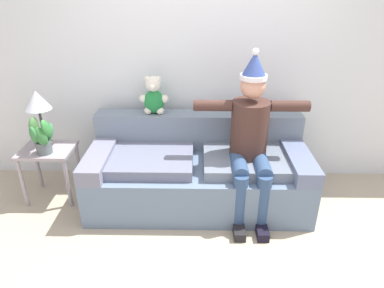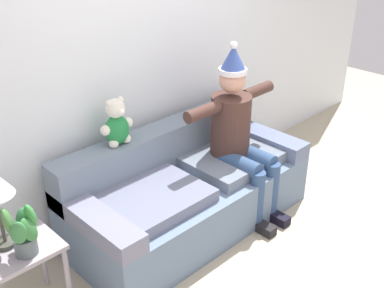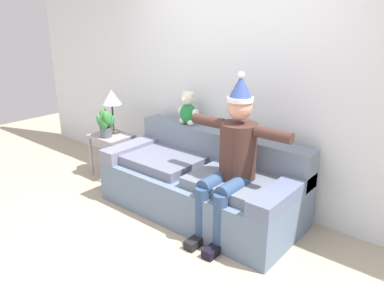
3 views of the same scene
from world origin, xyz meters
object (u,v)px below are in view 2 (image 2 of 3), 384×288
Objects in this scene: teddy_bear at (117,124)px; side_table at (20,260)px; couch at (186,190)px; person_seated at (239,132)px; potted_plant at (23,231)px.

side_table is (-1.02, -0.30, -0.53)m from teddy_bear.
couch is 5.45× the size of teddy_bear.
couch is 3.81× the size of side_table.
person_seated is 1.96m from side_table.
teddy_bear is 1.11m from potted_plant.
couch is at bearing 160.59° from person_seated.
side_table is 0.29m from potted_plant.
person_seated is at bearing -19.41° from couch.
side_table is (-1.93, 0.16, -0.32)m from person_seated.
person_seated is at bearing -2.08° from potted_plant.
couch is 1.50m from potted_plant.
potted_plant is (0.02, -0.09, 0.27)m from side_table.
person_seated is at bearing -4.73° from side_table.
side_table is at bearing 175.27° from person_seated.
person_seated reaches higher than side_table.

